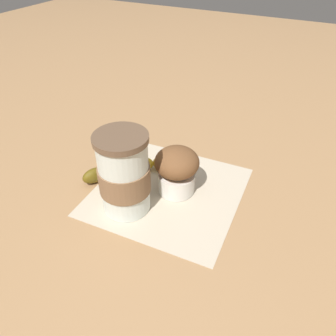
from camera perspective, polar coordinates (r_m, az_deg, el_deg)
The scene contains 5 objects.
ground_plane at distance 0.62m, azimuth 0.00°, elevation -4.08°, with size 3.00×3.00×0.00m, color #A87C51.
paper_napkin at distance 0.62m, azimuth 0.00°, elevation -4.02°, with size 0.26×0.26×0.00m, color beige.
coffee_cup at distance 0.55m, azimuth -7.65°, elevation -1.14°, with size 0.09×0.09×0.15m.
muffin at distance 0.59m, azimuth 1.53°, elevation -0.21°, with size 0.08×0.08×0.09m.
banana at distance 0.66m, azimuth -6.88°, elevation 0.20°, with size 0.13×0.15×0.03m.
Camera 1 is at (-0.42, -0.21, 0.41)m, focal length 35.00 mm.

